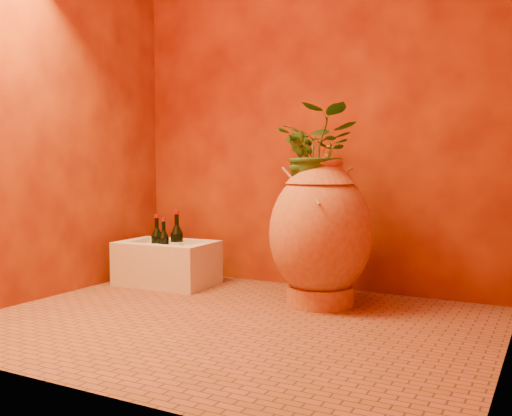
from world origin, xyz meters
The scene contains 11 objects.
floor centered at (0.00, 0.00, 0.00)m, with size 2.50×2.50×0.00m, color brown.
wall_back centered at (0.00, 1.00, 1.25)m, with size 2.50×0.02×2.50m, color #5A1005.
wall_left centered at (-1.25, 0.00, 1.25)m, with size 0.02×2.00×2.50m, color #5A1005.
amphora centered at (0.25, 0.55, 0.41)m, with size 0.69×0.69×0.82m.
stone_basin centered at (-0.85, 0.60, 0.14)m, with size 0.63×0.45×0.29m.
wine_bottle_a centered at (-0.75, 0.57, 0.28)m, with size 0.08×0.08×0.34m.
wine_bottle_b centered at (-0.83, 0.53, 0.26)m, with size 0.07×0.07×0.29m.
wine_bottle_c centered at (-0.87, 0.52, 0.27)m, with size 0.08×0.08×0.31m.
wall_tap centered at (0.14, 0.92, 0.84)m, with size 0.07×0.14×0.15m.
plant_main centered at (0.23, 0.57, 0.86)m, with size 0.45×0.39×0.50m, color #254E1C.
plant_side centered at (0.17, 0.48, 0.80)m, with size 0.18×0.15×0.33m, color #254E1C.
Camera 1 is at (1.43, -2.41, 0.77)m, focal length 40.00 mm.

